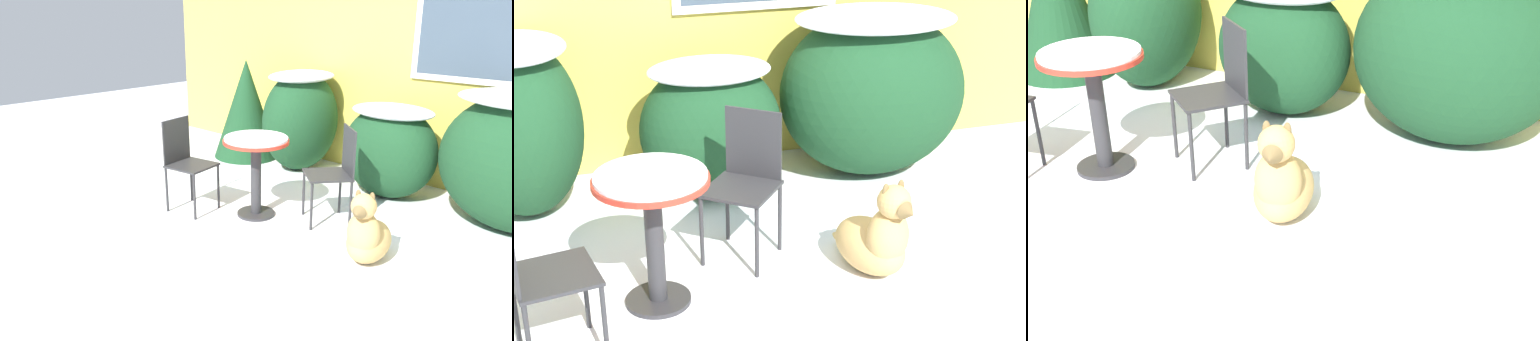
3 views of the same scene
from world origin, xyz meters
The scene contains 9 objects.
ground_plane centered at (0.00, 0.00, 0.00)m, with size 16.00×16.00×0.00m, color white.
house_wall centered at (0.02, 2.20, 1.64)m, with size 8.00×0.10×3.27m.
shrub_left centered at (-1.31, 1.69, 0.61)m, with size 0.78×1.02×1.15m.
shrub_middle centered at (-0.10, 1.59, 0.50)m, with size 0.97×0.74×0.94m.
evergreen_bush centered at (-2.14, 1.63, 0.62)m, with size 0.83×0.83×1.23m.
patio_table centered at (-0.72, 0.31, 0.56)m, with size 0.59×0.59×0.74m.
patio_chair_near_table centered at (-0.12, 0.69, 0.48)m, with size 0.53×0.53×0.86m.
patio_chair_far_side centered at (-1.30, -0.02, 0.48)m, with size 0.43×0.43×0.86m.
dog centered at (0.51, 0.24, 0.21)m, with size 0.42×0.70×0.61m.
Camera 1 is at (2.24, -2.78, 1.85)m, focal length 35.00 mm.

